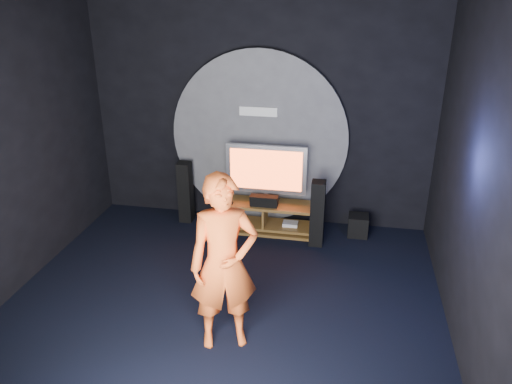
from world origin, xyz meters
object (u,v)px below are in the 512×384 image
(tv, at_px, (266,171))
(player, at_px, (224,264))
(subwoofer, at_px, (358,225))
(tower_speaker_left, at_px, (186,192))
(tower_speaker_right, at_px, (317,213))
(media_console, at_px, (265,219))

(tv, distance_m, player, 2.57)
(subwoofer, bearing_deg, tower_speaker_left, -179.97)
(tv, height_order, tower_speaker_right, tv)
(media_console, distance_m, tower_speaker_left, 1.29)
(media_console, relative_size, player, 0.79)
(media_console, relative_size, tower_speaker_right, 1.53)
(tower_speaker_left, bearing_deg, player, -64.02)
(media_console, bearing_deg, tower_speaker_right, -18.88)
(tower_speaker_left, distance_m, subwoofer, 2.63)
(tower_speaker_left, relative_size, subwoofer, 3.04)
(tower_speaker_right, xyz_separation_m, subwoofer, (0.58, 0.38, -0.32))
(media_console, relative_size, subwoofer, 4.64)
(tower_speaker_left, height_order, tower_speaker_right, same)
(media_console, xyz_separation_m, tower_speaker_left, (-1.26, 0.12, 0.28))
(player, bearing_deg, tower_speaker_right, 51.05)
(subwoofer, height_order, player, player)
(media_console, distance_m, tv, 0.73)
(tv, distance_m, subwoofer, 1.56)
(tv, bearing_deg, tower_speaker_right, -23.03)
(subwoofer, bearing_deg, media_console, -175.06)
(tower_speaker_left, bearing_deg, media_console, -5.26)
(media_console, xyz_separation_m, tv, (-0.01, 0.07, 0.73))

